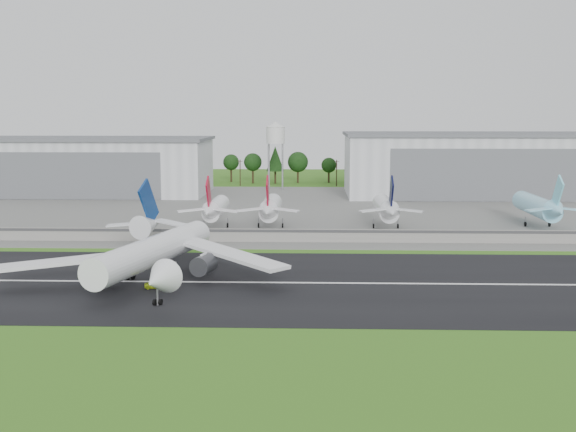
{
  "coord_description": "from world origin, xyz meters",
  "views": [
    {
      "loc": [
        10.69,
        -127.7,
        32.96
      ],
      "look_at": [
        5.16,
        40.0,
        9.0
      ],
      "focal_mm": 45.0,
      "sensor_mm": 36.0,
      "label": 1
    }
  ],
  "objects_px": {
    "parked_jet_red_b": "(270,208)",
    "main_airliner": "(153,258)",
    "parked_jet_skyblue": "(540,207)",
    "parked_jet_red_a": "(215,208)",
    "ground_vehicle": "(157,285)",
    "parked_jet_navy": "(387,208)"
  },
  "relations": [
    {
      "from": "ground_vehicle",
      "to": "parked_jet_skyblue",
      "type": "relative_size",
      "value": 0.12
    },
    {
      "from": "ground_vehicle",
      "to": "parked_jet_skyblue",
      "type": "bearing_deg",
      "value": -62.69
    },
    {
      "from": "parked_jet_red_b",
      "to": "ground_vehicle",
      "type": "bearing_deg",
      "value": -103.67
    },
    {
      "from": "parked_jet_navy",
      "to": "parked_jet_skyblue",
      "type": "xyz_separation_m",
      "value": [
        44.75,
        5.02,
        0.07
      ]
    },
    {
      "from": "ground_vehicle",
      "to": "parked_jet_skyblue",
      "type": "xyz_separation_m",
      "value": [
        95.4,
        76.84,
        5.41
      ]
    },
    {
      "from": "parked_jet_red_b",
      "to": "main_airliner",
      "type": "bearing_deg",
      "value": -105.87
    },
    {
      "from": "ground_vehicle",
      "to": "parked_jet_red_a",
      "type": "bearing_deg",
      "value": -12.7
    },
    {
      "from": "ground_vehicle",
      "to": "parked_jet_red_b",
      "type": "bearing_deg",
      "value": -25.2
    },
    {
      "from": "main_airliner",
      "to": "parked_jet_red_b",
      "type": "distance_m",
      "value": 69.63
    },
    {
      "from": "parked_jet_red_b",
      "to": "parked_jet_skyblue",
      "type": "bearing_deg",
      "value": 3.68
    },
    {
      "from": "main_airliner",
      "to": "parked_jet_skyblue",
      "type": "relative_size",
      "value": 1.57
    },
    {
      "from": "parked_jet_skyblue",
      "to": "parked_jet_red_a",
      "type": "bearing_deg",
      "value": -176.92
    },
    {
      "from": "main_airliner",
      "to": "parked_jet_red_b",
      "type": "height_order",
      "value": "main_airliner"
    },
    {
      "from": "ground_vehicle",
      "to": "main_airliner",
      "type": "bearing_deg",
      "value": 6.4
    },
    {
      "from": "ground_vehicle",
      "to": "parked_jet_red_a",
      "type": "relative_size",
      "value": 0.15
    },
    {
      "from": "main_airliner",
      "to": "parked_jet_skyblue",
      "type": "distance_m",
      "value": 120.78
    },
    {
      "from": "parked_jet_red_b",
      "to": "parked_jet_skyblue",
      "type": "relative_size",
      "value": 0.84
    },
    {
      "from": "main_airliner",
      "to": "parked_jet_red_b",
      "type": "relative_size",
      "value": 1.87
    },
    {
      "from": "ground_vehicle",
      "to": "parked_jet_navy",
      "type": "relative_size",
      "value": 0.15
    },
    {
      "from": "main_airliner",
      "to": "parked_jet_red_a",
      "type": "distance_m",
      "value": 67.0
    },
    {
      "from": "parked_jet_navy",
      "to": "parked_jet_skyblue",
      "type": "relative_size",
      "value": 0.84
    },
    {
      "from": "parked_jet_red_a",
      "to": "parked_jet_skyblue",
      "type": "distance_m",
      "value": 94.08
    }
  ]
}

